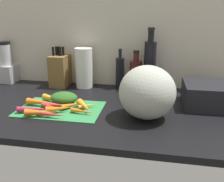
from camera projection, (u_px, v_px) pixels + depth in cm
name	position (u px, v px, depth cm)	size (l,w,h in cm)	color
ground_plane	(89.00, 107.00, 125.80)	(170.00, 80.00, 3.00)	black
wall_back	(104.00, 38.00, 151.76)	(170.00, 3.00, 60.00)	beige
cutting_board	(61.00, 109.00, 119.08)	(40.97, 26.48, 0.80)	#338C4C
carrot_0	(72.00, 105.00, 119.09)	(2.63, 2.63, 11.65)	orange
carrot_1	(36.00, 109.00, 113.35)	(2.86, 2.86, 17.35)	#B2264C
carrot_2	(55.00, 99.00, 125.84)	(3.40, 3.40, 16.11)	orange
carrot_3	(51.00, 114.00, 108.19)	(2.59, 2.59, 14.27)	red
carrot_4	(88.00, 106.00, 118.94)	(2.08, 2.08, 10.04)	orange
carrot_5	(59.00, 105.00, 118.80)	(2.53, 2.53, 12.49)	red
carrot_6	(85.00, 106.00, 116.30)	(3.53, 3.53, 13.13)	orange
carrot_7	(83.00, 111.00, 112.05)	(2.09, 2.09, 12.14)	orange
carrot_8	(42.00, 102.00, 121.29)	(3.44, 3.44, 16.67)	orange
carrot_9	(40.00, 112.00, 109.12)	(3.51, 3.51, 13.47)	orange
carrot_10	(58.00, 109.00, 113.50)	(3.32, 3.32, 11.46)	orange
carrot_11	(57.00, 104.00, 121.61)	(2.08, 2.08, 12.34)	#B2264C
carrot_12	(51.00, 107.00, 116.97)	(2.20, 2.20, 12.20)	red
carrot_greens_pile	(64.00, 98.00, 123.91)	(14.23, 10.95, 6.02)	#2D6023
winter_squash	(147.00, 92.00, 106.15)	(25.26, 23.68, 24.33)	#B2B7A8
knife_block	(60.00, 70.00, 154.38)	(10.53, 14.89, 25.40)	brown
blender_appliance	(6.00, 65.00, 161.89)	(11.53, 11.53, 27.56)	#B2B2B7
paper_towel_roll	(84.00, 68.00, 150.80)	(10.80, 10.80, 24.97)	white
bottle_0	(120.00, 73.00, 148.81)	(5.35, 5.35, 24.94)	black
bottle_1	(136.00, 74.00, 145.72)	(7.38, 7.38, 24.56)	#471919
bottle_2	(150.00, 65.00, 142.68)	(7.09, 7.09, 37.77)	black
dish_rack	(211.00, 95.00, 121.82)	(27.49, 24.03, 11.80)	black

